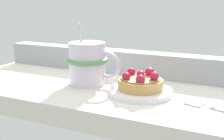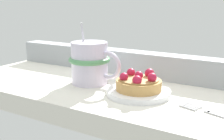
{
  "view_description": "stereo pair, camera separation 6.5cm",
  "coord_description": "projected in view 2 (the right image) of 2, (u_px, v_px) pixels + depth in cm",
  "views": [
    {
      "loc": [
        25.18,
        -58.47,
        19.73
      ],
      "look_at": [
        -2.15,
        -1.24,
        4.39
      ],
      "focal_mm": 47.07,
      "sensor_mm": 36.0,
      "label": 1
    },
    {
      "loc": [
        30.91,
        -55.37,
        19.73
      ],
      "look_at": [
        -2.15,
        -1.24,
        4.39
      ],
      "focal_mm": 47.07,
      "sensor_mm": 36.0,
      "label": 2
    }
  ],
  "objects": [
    {
      "name": "ground_plane",
      "position": [
        123.0,
        98.0,
        0.67
      ],
      "size": [
        85.94,
        31.36,
        4.38
      ],
      "primitive_type": "cube",
      "color": "silver"
    },
    {
      "name": "raspberry_tart",
      "position": [
        139.0,
        83.0,
        0.61
      ],
      "size": [
        9.58,
        9.58,
        4.09
      ],
      "color": "tan",
      "rests_on": "dessert_plate"
    },
    {
      "name": "window_rail_back",
      "position": [
        148.0,
        65.0,
        0.76
      ],
      "size": [
        84.22,
        5.12,
        6.27
      ],
      "primitive_type": "cube",
      "color": "#9EA3A8",
      "rests_on": "ground_plane"
    },
    {
      "name": "dessert_fork",
      "position": [
        223.0,
        116.0,
        0.5
      ],
      "size": [
        16.73,
        6.44,
        0.6
      ],
      "color": "#B7B7BC",
      "rests_on": "ground_plane"
    },
    {
      "name": "coffee_mug",
      "position": [
        89.0,
        63.0,
        0.69
      ],
      "size": [
        13.53,
        9.89,
        14.51
      ],
      "color": "silver",
      "rests_on": "ground_plane"
    },
    {
      "name": "dessert_plate",
      "position": [
        138.0,
        93.0,
        0.62
      ],
      "size": [
        13.49,
        13.49,
        1.14
      ],
      "color": "white",
      "rests_on": "ground_plane"
    }
  ]
}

